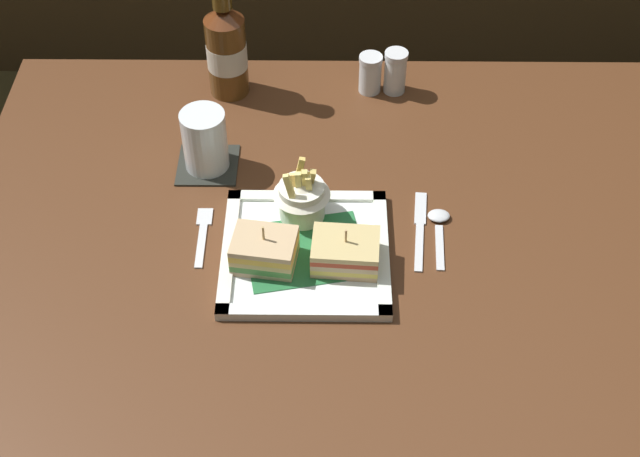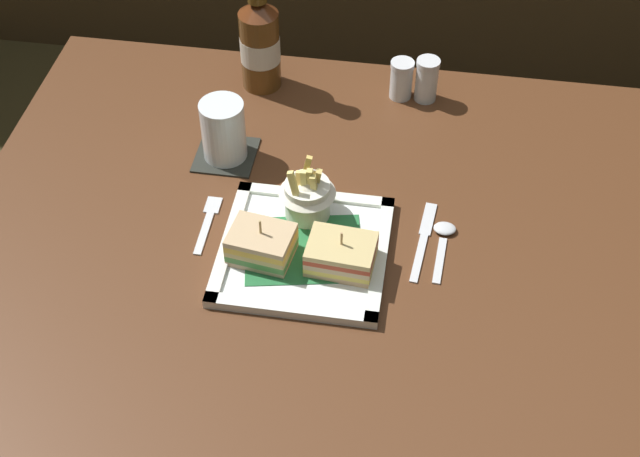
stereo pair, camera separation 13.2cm
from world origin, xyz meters
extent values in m
cube|color=#522E19|center=(0.00, 0.00, 0.70)|extent=(1.18, 0.92, 0.04)
cylinder|color=brown|center=(-0.51, 0.38, 0.34)|extent=(0.09, 0.09, 0.68)
cylinder|color=#4E2E1C|center=(0.51, 0.38, 0.34)|extent=(0.09, 0.09, 0.68)
cube|color=white|center=(-0.04, -0.04, 0.73)|extent=(0.25, 0.25, 0.01)
cube|color=#246B38|center=(-0.04, -0.04, 0.73)|extent=(0.20, 0.17, 0.00)
cube|color=white|center=(-0.04, -0.15, 0.74)|extent=(0.25, 0.02, 0.01)
cube|color=white|center=(-0.04, 0.08, 0.74)|extent=(0.25, 0.02, 0.01)
cube|color=white|center=(-0.16, -0.04, 0.74)|extent=(0.02, 0.25, 0.01)
cube|color=white|center=(0.07, -0.04, 0.74)|extent=(0.02, 0.25, 0.01)
cube|color=tan|center=(-0.10, -0.06, 0.74)|extent=(0.10, 0.08, 0.01)
cube|color=#558C45|center=(-0.10, -0.06, 0.75)|extent=(0.10, 0.08, 0.01)
cube|color=tan|center=(-0.10, -0.06, 0.76)|extent=(0.10, 0.08, 0.01)
cube|color=#EABC49|center=(-0.10, -0.06, 0.77)|extent=(0.10, 0.08, 0.01)
cube|color=tan|center=(-0.10, -0.06, 0.78)|extent=(0.10, 0.08, 0.01)
cylinder|color=tan|center=(-0.10, -0.06, 0.77)|extent=(0.00, 0.00, 0.07)
cube|color=tan|center=(0.02, -0.06, 0.74)|extent=(0.10, 0.08, 0.01)
cube|color=#E2C350|center=(0.02, -0.06, 0.75)|extent=(0.10, 0.08, 0.01)
cube|color=tan|center=(0.02, -0.06, 0.76)|extent=(0.10, 0.08, 0.01)
cube|color=#BE462C|center=(0.02, -0.06, 0.76)|extent=(0.10, 0.08, 0.01)
cube|color=tan|center=(0.02, -0.06, 0.77)|extent=(0.10, 0.08, 0.01)
cylinder|color=tan|center=(0.02, -0.06, 0.77)|extent=(0.00, 0.00, 0.07)
cylinder|color=silver|center=(-0.05, 0.04, 0.76)|extent=(0.07, 0.07, 0.06)
cone|color=white|center=(-0.05, 0.04, 0.79)|extent=(0.09, 0.09, 0.03)
cube|color=#F8D079|center=(-0.06, 0.03, 0.79)|extent=(0.01, 0.02, 0.05)
cube|color=#F3CB62|center=(-0.06, 0.05, 0.80)|extent=(0.02, 0.02, 0.07)
cube|color=#DDBB61|center=(-0.05, 0.05, 0.79)|extent=(0.02, 0.01, 0.05)
cube|color=#EFD06E|center=(-0.04, 0.05, 0.80)|extent=(0.02, 0.02, 0.06)
cube|color=#E7CF6E|center=(-0.04, 0.03, 0.80)|extent=(0.01, 0.02, 0.06)
cube|color=#F5DB77|center=(-0.06, 0.02, 0.80)|extent=(0.03, 0.02, 0.07)
cube|color=#E1CB6D|center=(-0.04, 0.04, 0.80)|extent=(0.01, 0.02, 0.06)
cube|color=#E6D87E|center=(-0.05, 0.03, 0.80)|extent=(0.01, 0.01, 0.06)
cylinder|color=brown|center=(-0.19, 0.37, 0.80)|extent=(0.07, 0.07, 0.15)
cone|color=#5B2A13|center=(-0.19, 0.37, 0.88)|extent=(0.07, 0.07, 0.02)
cylinder|color=beige|center=(-0.19, 0.37, 0.80)|extent=(0.07, 0.07, 0.05)
cube|color=#262822|center=(-0.21, 0.16, 0.72)|extent=(0.10, 0.10, 0.00)
cylinder|color=silver|center=(-0.21, 0.16, 0.78)|extent=(0.07, 0.07, 0.11)
cylinder|color=silver|center=(-0.21, 0.16, 0.75)|extent=(0.07, 0.07, 0.05)
cube|color=silver|center=(-0.20, -0.02, 0.72)|extent=(0.01, 0.09, 0.00)
cube|color=silver|center=(-0.20, 0.04, 0.72)|extent=(0.02, 0.04, 0.00)
cube|color=silver|center=(0.13, -0.02, 0.72)|extent=(0.02, 0.10, 0.00)
cube|color=silver|center=(0.14, 0.06, 0.72)|extent=(0.02, 0.07, 0.00)
cube|color=silver|center=(0.16, -0.02, 0.72)|extent=(0.02, 0.09, 0.00)
ellipsoid|color=silver|center=(0.16, 0.04, 0.73)|extent=(0.03, 0.03, 0.01)
cylinder|color=silver|center=(0.06, 0.37, 0.75)|extent=(0.04, 0.04, 0.06)
cylinder|color=white|center=(0.06, 0.37, 0.74)|extent=(0.04, 0.04, 0.04)
cylinder|color=silver|center=(0.06, 0.37, 0.79)|extent=(0.04, 0.04, 0.01)
cylinder|color=silver|center=(0.11, 0.37, 0.76)|extent=(0.04, 0.04, 0.07)
cylinder|color=#37271E|center=(0.11, 0.37, 0.74)|extent=(0.04, 0.04, 0.04)
cylinder|color=silver|center=(0.11, 0.37, 0.80)|extent=(0.04, 0.04, 0.01)
camera|label=1|loc=(-0.01, -0.93, 1.72)|focal=49.56mm
camera|label=2|loc=(0.12, -0.91, 1.72)|focal=49.56mm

